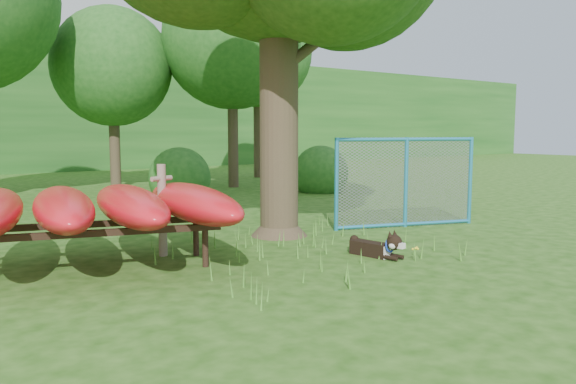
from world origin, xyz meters
TOP-DOWN VIEW (x-y plane):
  - ground at (0.00, 0.00)m, footprint 80.00×80.00m
  - wooden_post at (-1.51, 2.22)m, footprint 0.40×0.20m
  - kayak_rack at (-2.60, 1.99)m, footprint 3.97×4.28m
  - husky_dog at (1.18, 0.13)m, footprint 0.38×1.05m
  - fence_section at (3.64, 1.80)m, footprint 3.01×1.10m
  - wildflower_clump at (1.43, -0.40)m, footprint 0.10×0.10m
  - bg_tree_c at (1.50, 13.00)m, footprint 4.00×4.00m
  - bg_tree_d at (5.00, 11.00)m, footprint 4.80×4.80m
  - bg_tree_e at (8.00, 14.00)m, footprint 4.60×4.60m
  - shrub_right at (6.50, 8.00)m, footprint 1.80×1.80m
  - shrub_mid at (2.00, 9.00)m, footprint 1.80×1.80m

SIDE VIEW (x-z plane):
  - ground at x=0.00m, z-range 0.00..0.00m
  - shrub_right at x=6.50m, z-range -0.90..0.90m
  - shrub_mid at x=2.00m, z-range -0.90..0.90m
  - husky_dog at x=1.18m, z-range -0.07..0.40m
  - wildflower_clump at x=1.43m, z-range 0.07..0.29m
  - wooden_post at x=-1.51m, z-range 0.04..1.50m
  - kayak_rack at x=-2.60m, z-range 0.31..1.49m
  - fence_section at x=3.64m, z-range -0.61..2.46m
  - bg_tree_c at x=1.50m, z-range 1.05..7.17m
  - bg_tree_d at x=5.00m, z-range 1.33..8.83m
  - bg_tree_e at x=8.00m, z-range 1.46..9.01m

